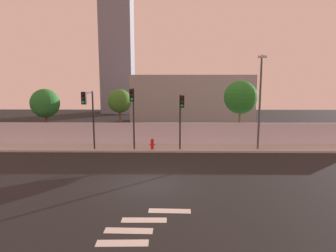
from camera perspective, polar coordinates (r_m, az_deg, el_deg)
ground_plane at (r=16.28m, az=-3.63°, el=-11.04°), size 80.00×80.00×0.00m
sidewalk at (r=24.12m, az=-2.18°, el=-4.23°), size 36.00×2.40×0.15m
perimeter_wall at (r=25.18m, az=-2.05°, el=-1.41°), size 36.00×0.18×1.80m
crosswalk_marking at (r=12.13m, az=-4.87°, el=-18.31°), size 3.41×3.04×0.01m
traffic_light_left at (r=22.96m, az=-14.95°, el=3.39°), size 0.49×1.70×4.51m
traffic_light_center at (r=22.45m, az=2.50°, el=2.99°), size 0.36×1.11×4.23m
traffic_light_right at (r=22.35m, az=-6.74°, el=3.84°), size 0.35×1.62×4.72m
street_lamp_curbside at (r=23.75m, az=17.15°, el=5.57°), size 0.89×2.05×7.09m
fire_hydrant at (r=23.37m, az=-3.02°, el=-3.35°), size 0.44×0.26×0.83m
roadside_tree_leftmost at (r=28.65m, az=-22.38°, el=4.00°), size 2.54×2.54×4.73m
roadside_tree_midleft at (r=26.75m, az=-9.20°, el=4.68°), size 2.09×2.09×4.71m
roadside_tree_midright at (r=27.02m, az=13.64°, el=5.32°), size 2.90×2.90×5.45m
low_building_distant at (r=38.92m, az=4.45°, el=5.16°), size 15.11×6.00×6.09m
tower_on_skyline at (r=51.90m, az=-9.66°, el=15.48°), size 5.07×5.00×23.26m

